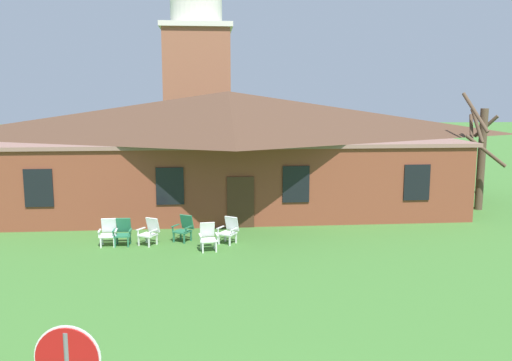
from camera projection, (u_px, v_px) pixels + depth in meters
brick_building at (229, 147)px, 26.33m from camera, size 21.13×10.40×5.54m
dome_tower at (197, 69)px, 40.01m from camera, size 5.18×5.18×16.18m
lawn_chair_by_porch at (108, 232)px, 19.20m from camera, size 0.66×0.69×0.96m
lawn_chair_near_door at (123, 231)px, 19.24m from camera, size 0.65×0.68×0.96m
lawn_chair_left_end at (150, 231)px, 19.29m from camera, size 0.84×0.87×0.96m
lawn_chair_middle at (184, 228)px, 19.77m from camera, size 0.84×0.87×0.96m
lawn_chair_right_end at (208, 236)px, 18.60m from camera, size 0.70×0.73×0.96m
lawn_chair_far_side at (229, 230)px, 19.49m from camera, size 0.85×0.87×0.96m
bare_tree_beside_building at (481, 151)px, 24.85m from camera, size 1.94×1.96×5.48m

